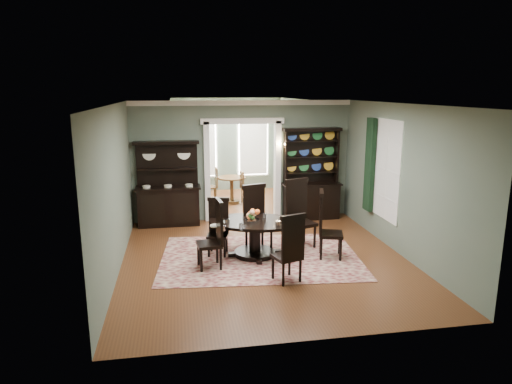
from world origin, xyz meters
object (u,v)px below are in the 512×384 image
dining_table (255,231)px  welsh_dresser (311,186)px  sideboard (168,196)px  parlor_table (232,186)px

dining_table → welsh_dresser: (1.89, 2.48, 0.34)m
welsh_dresser → sideboard: bearing=178.8°
welsh_dresser → parlor_table: size_ratio=2.82×
dining_table → sideboard: 3.04m
sideboard → parlor_table: bearing=47.6°
sideboard → welsh_dresser: welsh_dresser is taller
welsh_dresser → parlor_table: (-1.81, 1.97, -0.34)m
welsh_dresser → parlor_table: welsh_dresser is taller
parlor_table → sideboard: bearing=-132.5°
dining_table → sideboard: (-1.71, 2.50, 0.21)m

